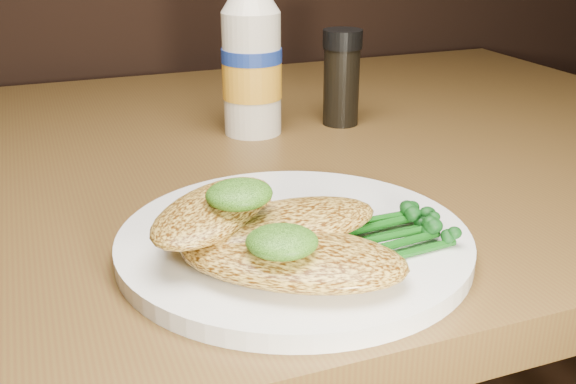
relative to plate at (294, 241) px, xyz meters
name	(u,v)px	position (x,y,z in m)	size (l,w,h in m)	color
plate	(294,241)	(0.00, 0.00, 0.00)	(0.27, 0.27, 0.01)	white
chicken_front	(292,257)	(-0.02, -0.06, 0.02)	(0.16, 0.08, 0.03)	gold
chicken_mid	(288,223)	(-0.01, -0.02, 0.03)	(0.14, 0.07, 0.02)	gold
chicken_back	(215,210)	(-0.06, 0.00, 0.03)	(0.13, 0.07, 0.02)	gold
pesto_front	(282,242)	(-0.04, -0.07, 0.04)	(0.05, 0.04, 0.02)	#123207
pesto_back	(239,194)	(-0.05, -0.01, 0.05)	(0.05, 0.04, 0.02)	#123207
broccolini_bundle	(380,232)	(0.05, -0.04, 0.02)	(0.13, 0.10, 0.02)	#104A10
mayo_bottle	(251,50)	(0.07, 0.30, 0.09)	(0.07, 0.07, 0.20)	white
pepper_grinder	(341,78)	(0.18, 0.29, 0.05)	(0.05, 0.05, 0.11)	black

